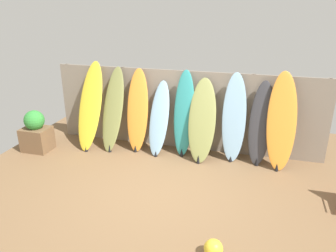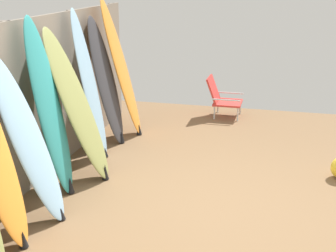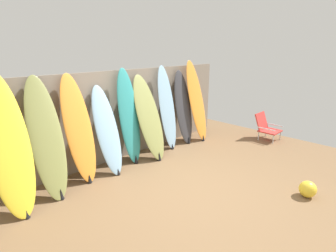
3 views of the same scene
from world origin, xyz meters
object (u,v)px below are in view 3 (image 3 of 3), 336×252
Objects in this scene: surfboard_orange_8 at (197,101)px; beach_chair at (266,127)px; surfboard_yellow_0 at (7,145)px; surfboard_olive_1 at (46,139)px; surfboard_skyblue_6 at (167,109)px; beach_ball at (308,189)px; surfboard_orange_2 at (79,130)px; surfboard_skyblue_3 at (107,131)px; surfboard_teal_4 at (129,117)px; surfboard_charcoal_7 at (183,108)px; surfboard_olive_5 at (149,118)px.

surfboard_orange_8 is 1.87m from beach_chair.
surfboard_orange_8 reaches higher than beach_chair.
surfboard_yellow_0 is 0.54m from surfboard_olive_1.
beach_ball is at bearing -89.18° from surfboard_skyblue_6.
surfboard_orange_2 reaches higher than beach_ball.
surfboard_yellow_0 is at bearing -176.95° from surfboard_skyblue_6.
surfboard_skyblue_3 is (0.51, -0.04, -0.12)m from surfboard_orange_2.
surfboard_yellow_0 is at bearing -173.44° from surfboard_olive_1.
surfboard_teal_4 is 1.08× the size of surfboard_charcoal_7.
surfboard_teal_4 is at bearing 5.58° from surfboard_skyblue_3.
surfboard_orange_8 reaches higher than surfboard_orange_2.
surfboard_olive_1 is 2.03m from surfboard_olive_5.
surfboard_yellow_0 is 7.60× the size of beach_ball.
beach_chair is 2.54× the size of beach_ball.
surfboard_charcoal_7 is (1.19, 0.12, 0.00)m from surfboard_olive_5.
surfboard_charcoal_7 is (2.66, 0.03, -0.06)m from surfboard_orange_2.
surfboard_yellow_0 is 1.00× the size of surfboard_orange_8.
surfboard_skyblue_6 reaches higher than surfboard_olive_1.
surfboard_skyblue_3 is at bearing -3.97° from surfboard_orange_2.
surfboard_olive_1 is 1.07× the size of surfboard_charcoal_7.
surfboard_olive_5 is 0.66m from surfboard_skyblue_6.
surfboard_yellow_0 is 1.61m from surfboard_skyblue_3.
surfboard_orange_8 is (0.39, -0.08, 0.11)m from surfboard_charcoal_7.
surfboard_orange_2 reaches higher than surfboard_olive_5.
surfboard_olive_1 is at bearing 170.61° from beach_chair.
surfboard_orange_2 is at bearing 176.03° from surfboard_skyblue_3.
surfboard_orange_8 is at bearing 139.14° from beach_chair.
surfboard_charcoal_7 is at bearing -0.17° from surfboard_skyblue_6.
surfboard_yellow_0 is 5.52m from beach_chair.
beach_ball is at bearing -76.62° from surfboard_olive_5.
surfboard_orange_2 is 3.77m from beach_ball.
surfboard_yellow_0 is 1.04× the size of surfboard_teal_4.
surfboard_skyblue_3 is at bearing 2.26° from surfboard_olive_1.
surfboard_yellow_0 is at bearing -175.83° from surfboard_teal_4.
surfboard_orange_8 is (0.93, -0.08, 0.04)m from surfboard_skyblue_6.
surfboard_yellow_0 is 4.40m from beach_ball.
surfboard_teal_4 reaches higher than surfboard_skyblue_3.
surfboard_skyblue_6 is at bearing 10.81° from surfboard_olive_5.
surfboard_yellow_0 reaches higher than surfboard_teal_4.
surfboard_orange_8 reaches higher than surfboard_skyblue_6.
beach_chair is (4.83, -1.23, -0.58)m from surfboard_olive_1.
surfboard_olive_1 is 1.16× the size of surfboard_skyblue_3.
surfboard_charcoal_7 is 3.14m from beach_ball.
surfboard_olive_5 reaches higher than surfboard_skyblue_3.
beach_ball is at bearing -136.68° from beach_chair.
surfboard_charcoal_7 is (1.60, 0.01, -0.07)m from surfboard_teal_4.
surfboard_orange_8 reaches higher than surfboard_teal_4.
surfboard_teal_4 is 2.86× the size of beach_chair.
surfboard_teal_4 reaches higher than beach_ball.
surfboard_yellow_0 reaches higher than surfboard_skyblue_6.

